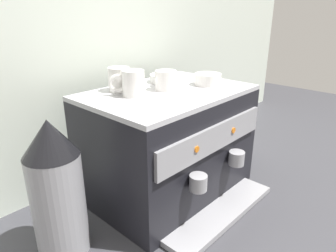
{
  "coord_description": "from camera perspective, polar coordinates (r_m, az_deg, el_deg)",
  "views": [
    {
      "loc": [
        -0.78,
        -0.72,
        0.68
      ],
      "look_at": [
        0.0,
        0.0,
        0.27
      ],
      "focal_mm": 32.97,
      "sensor_mm": 36.0,
      "label": 1
    }
  ],
  "objects": [
    {
      "name": "tiled_backsplash_wall",
      "position": [
        1.29,
        -10.67,
        16.53
      ],
      "size": [
        2.8,
        0.03,
        1.16
      ],
      "primitive_type": "cube",
      "color": "silver",
      "rests_on": "ground_plane"
    },
    {
      "name": "ceramic_cup_0",
      "position": [
        1.02,
        -6.7,
        7.86
      ],
      "size": [
        0.1,
        0.1,
        0.08
      ],
      "color": "white",
      "rests_on": "espresso_machine"
    },
    {
      "name": "ground_plane",
      "position": [
        1.26,
        0.0,
        -11.52
      ],
      "size": [
        4.0,
        4.0,
        0.0
      ],
      "primitive_type": "plane",
      "color": "#38383D"
    },
    {
      "name": "ceramic_bowl_1",
      "position": [
        1.18,
        7.38,
        8.52
      ],
      "size": [
        0.1,
        0.1,
        0.04
      ],
      "color": "white",
      "rests_on": "espresso_machine"
    },
    {
      "name": "ceramic_cup_1",
      "position": [
        1.09,
        -8.77,
        8.55
      ],
      "size": [
        0.12,
        0.08,
        0.08
      ],
      "color": "white",
      "rests_on": "espresso_machine"
    },
    {
      "name": "ceramic_bowl_0",
      "position": [
        1.21,
        -0.29,
        8.8
      ],
      "size": [
        0.13,
        0.13,
        0.03
      ],
      "color": "white",
      "rests_on": "espresso_machine"
    },
    {
      "name": "coffee_grinder",
      "position": [
        0.93,
        -19.9,
        -10.9
      ],
      "size": [
        0.15,
        0.15,
        0.41
      ],
      "color": "#939399",
      "rests_on": "ground_plane"
    },
    {
      "name": "espresso_machine",
      "position": [
        1.16,
        0.18,
        -3.25
      ],
      "size": [
        0.59,
        0.51,
        0.4
      ],
      "color": "black",
      "rests_on": "ground_plane"
    },
    {
      "name": "ceramic_cup_2",
      "position": [
        1.1,
        -0.46,
        8.51
      ],
      "size": [
        0.08,
        0.11,
        0.07
      ],
      "color": "white",
      "rests_on": "espresso_machine"
    },
    {
      "name": "milk_pitcher",
      "position": [
        1.54,
        13.12,
        -2.93
      ],
      "size": [
        0.09,
        0.09,
        0.12
      ],
      "primitive_type": "cylinder",
      "color": "#B7B7BC",
      "rests_on": "ground_plane"
    }
  ]
}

